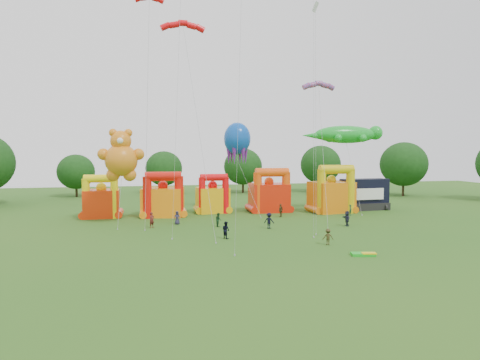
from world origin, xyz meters
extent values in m
plane|color=#285A19|center=(0.00, 0.00, 0.00)|extent=(160.00, 160.00, 0.00)
cylinder|color=#352314|center=(38.53, 44.46, 1.86)|extent=(0.44, 0.44, 3.72)
ellipsoid|color=#153C12|center=(38.53, 44.46, 6.41)|extent=(9.30, 9.30, 8.89)
cylinder|color=#352314|center=(25.27, 55.34, 1.75)|extent=(0.44, 0.44, 3.51)
ellipsoid|color=#153C12|center=(25.27, 55.34, 6.04)|extent=(8.77, 8.78, 8.39)
cylinder|color=#352314|center=(8.23, 57.25, 1.65)|extent=(0.44, 0.44, 3.30)
ellipsoid|color=#153C12|center=(8.23, 57.25, 5.68)|extent=(8.25, 8.25, 7.88)
cylinder|color=#352314|center=(-8.52, 59.23, 1.55)|extent=(0.44, 0.44, 3.09)
ellipsoid|color=#153C12|center=(-8.52, 59.23, 5.32)|extent=(7.73, 7.72, 7.38)
cylinder|color=#352314|center=(-25.69, 56.25, 1.44)|extent=(0.44, 0.44, 2.88)
ellipsoid|color=#153C12|center=(-25.69, 56.25, 4.96)|extent=(7.20, 7.20, 6.88)
cube|color=red|center=(-17.94, 28.18, 1.90)|extent=(4.79, 3.89, 3.79)
cylinder|color=yellow|center=(-19.77, 26.82, 2.71)|extent=(1.03, 1.03, 5.42)
cylinder|color=yellow|center=(-16.12, 26.82, 2.71)|extent=(1.03, 1.03, 5.42)
cylinder|color=yellow|center=(-17.94, 26.82, 5.42)|extent=(4.16, 1.08, 1.08)
sphere|color=yellow|center=(-17.94, 28.18, 4.09)|extent=(1.40, 1.40, 1.40)
cube|color=orange|center=(-9.66, 27.56, 1.98)|extent=(6.19, 5.34, 3.96)
cylinder|color=red|center=(-11.78, 25.98, 2.83)|extent=(1.20, 1.20, 5.66)
cylinder|color=red|center=(-7.54, 25.98, 2.83)|extent=(1.20, 1.20, 5.66)
cylinder|color=red|center=(-9.66, 25.98, 5.66)|extent=(4.85, 1.26, 1.26)
sphere|color=red|center=(-9.66, 27.56, 4.26)|extent=(1.40, 1.40, 1.40)
cube|color=#EAA70C|center=(-2.37, 29.55, 1.85)|extent=(4.85, 4.10, 3.70)
cylinder|color=red|center=(-4.09, 28.27, 2.64)|extent=(0.97, 0.97, 5.28)
cylinder|color=red|center=(-0.66, 28.27, 2.64)|extent=(0.97, 0.97, 5.28)
cylinder|color=red|center=(-2.37, 28.27, 5.28)|extent=(3.92, 1.02, 1.02)
sphere|color=red|center=(-2.37, 29.55, 4.00)|extent=(1.40, 1.40, 1.40)
cube|color=red|center=(6.08, 28.91, 2.09)|extent=(5.60, 4.51, 4.18)
cylinder|color=#FB500D|center=(3.92, 27.31, 2.98)|extent=(1.22, 1.22, 5.97)
cylinder|color=#FB500D|center=(8.23, 27.31, 2.98)|extent=(1.22, 1.22, 5.97)
cylinder|color=#FB500D|center=(6.08, 27.31, 5.97)|extent=(4.92, 1.28, 1.28)
sphere|color=#FB500D|center=(6.08, 28.91, 4.48)|extent=(1.40, 1.40, 1.40)
cube|color=orange|center=(15.02, 26.47, 2.25)|extent=(6.45, 5.52, 4.50)
cylinder|color=#D9B90B|center=(12.78, 24.80, 3.21)|extent=(1.26, 1.26, 6.43)
cylinder|color=#D9B90B|center=(17.25, 24.80, 3.21)|extent=(1.26, 1.26, 6.43)
cylinder|color=#D9B90B|center=(15.02, 24.80, 6.43)|extent=(5.11, 1.33, 1.33)
sphere|color=#D9B90B|center=(15.02, 26.47, 4.80)|extent=(1.40, 1.40, 1.40)
cube|color=black|center=(21.04, 27.50, 0.55)|extent=(7.49, 3.19, 1.10)
cube|color=black|center=(21.04, 27.70, 2.93)|extent=(7.46, 2.83, 3.67)
cube|color=white|center=(21.04, 26.27, 2.57)|extent=(5.05, 0.39, 1.72)
cylinder|color=black|center=(18.11, 26.40, 0.40)|extent=(0.30, 0.90, 0.90)
cylinder|color=black|center=(23.97, 26.40, 0.40)|extent=(0.30, 0.90, 0.90)
sphere|color=orange|center=(-14.82, 21.65, 7.98)|extent=(3.97, 3.97, 3.97)
sphere|color=orange|center=(-14.82, 21.65, 10.33)|extent=(2.53, 2.53, 2.53)
sphere|color=orange|center=(-15.73, 21.65, 11.32)|extent=(0.99, 0.99, 0.99)
sphere|color=orange|center=(-13.92, 21.65, 11.32)|extent=(0.99, 0.99, 0.99)
sphere|color=orange|center=(-16.90, 21.65, 8.70)|extent=(1.45, 1.45, 1.45)
sphere|color=orange|center=(-12.74, 21.65, 8.70)|extent=(1.45, 1.45, 1.45)
sphere|color=orange|center=(-15.82, 21.65, 6.17)|extent=(1.63, 1.63, 1.63)
sphere|color=orange|center=(-13.83, 21.65, 6.17)|extent=(1.63, 1.63, 1.63)
sphere|color=white|center=(-14.82, 20.43, 10.33)|extent=(0.72, 0.72, 0.72)
ellipsoid|color=green|center=(17.49, 27.04, 11.55)|extent=(9.93, 3.10, 2.64)
sphere|color=green|center=(22.34, 27.04, 11.84)|extent=(2.13, 2.13, 2.13)
cone|color=green|center=(12.45, 27.04, 11.36)|extent=(3.88, 1.55, 1.55)
sphere|color=green|center=(19.43, 28.59, 10.97)|extent=(1.16, 1.16, 1.16)
sphere|color=green|center=(19.43, 25.48, 10.97)|extent=(1.16, 1.16, 1.16)
sphere|color=green|center=(15.55, 28.59, 10.97)|extent=(1.16, 1.16, 1.16)
sphere|color=green|center=(15.55, 25.48, 10.97)|extent=(1.16, 1.16, 1.16)
ellipsoid|color=#0B47AF|center=(1.82, 31.90, 10.96)|extent=(4.12, 4.12, 4.95)
cone|color=#591E8C|center=(3.16, 31.90, 8.70)|extent=(0.93, 0.93, 3.30)
cone|color=#591E8C|center=(2.49, 33.06, 8.70)|extent=(0.93, 0.93, 3.30)
cone|color=#591E8C|center=(1.15, 33.06, 8.70)|extent=(0.93, 0.93, 3.30)
cone|color=#591E8C|center=(0.48, 31.90, 8.70)|extent=(0.93, 0.93, 3.30)
cone|color=#591E8C|center=(1.15, 30.74, 8.70)|extent=(0.93, 0.93, 3.30)
cone|color=#591E8C|center=(2.49, 30.74, 8.70)|extent=(0.93, 0.93, 3.30)
cube|color=silver|center=(8.19, 16.44, 26.22)|extent=(1.02, 1.02, 1.10)
cube|color=green|center=(6.76, 1.07, 0.12)|extent=(2.16, 1.38, 0.24)
cube|color=yellow|center=(7.16, 0.77, 0.26)|extent=(1.30, 0.83, 0.10)
imported|color=#2A2741|center=(-8.16, 20.26, 0.83)|extent=(0.89, 0.65, 1.66)
imported|color=#5B1C1A|center=(-11.24, 18.46, 0.94)|extent=(0.81, 0.78, 1.88)
imported|color=#183C1E|center=(-3.40, 17.66, 0.84)|extent=(0.75, 0.90, 1.68)
imported|color=black|center=(2.24, 15.19, 0.93)|extent=(1.38, 1.23, 1.86)
imported|color=#43361B|center=(6.16, 23.21, 0.92)|extent=(1.07, 1.09, 1.84)
imported|color=#212438|center=(11.93, 14.86, 0.93)|extent=(0.59, 1.73, 1.86)
imported|color=maroon|center=(15.69, 24.77, 0.77)|extent=(0.88, 0.72, 1.55)
imported|color=#1C472F|center=(16.25, 22.64, 0.76)|extent=(0.60, 0.67, 1.53)
imported|color=black|center=(-3.71, 10.65, 0.90)|extent=(1.01, 1.09, 1.80)
imported|color=#393217|center=(5.47, 5.63, 0.80)|extent=(1.14, 0.80, 1.60)
camera|label=1|loc=(-11.32, -32.72, 9.20)|focal=32.00mm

